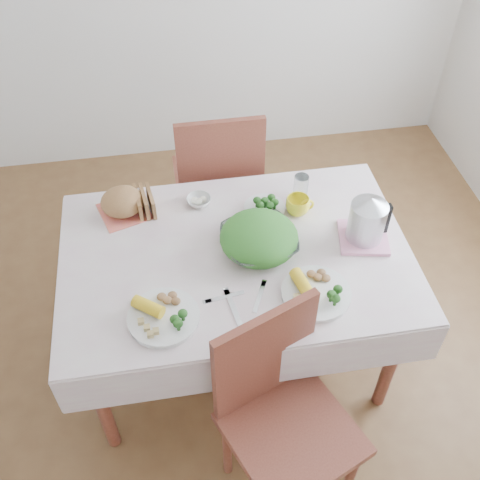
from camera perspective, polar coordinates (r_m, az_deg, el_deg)
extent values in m
plane|color=brown|center=(3.01, -0.32, -11.21)|extent=(3.60, 3.60, 0.00)
cube|color=brown|center=(2.71, -0.35, -6.91)|extent=(1.40, 0.90, 0.75)
cube|color=silver|center=(2.41, -0.39, -1.45)|extent=(1.50, 1.00, 0.01)
cube|color=brown|center=(2.29, 5.26, -19.23)|extent=(0.59, 0.59, 1.00)
cube|color=brown|center=(3.20, -2.34, 5.69)|extent=(0.47, 0.47, 1.03)
imported|color=white|center=(2.40, 1.94, -0.20)|extent=(0.36, 0.36, 0.08)
cylinder|color=white|center=(2.20, -7.76, -7.81)|extent=(0.39, 0.39, 0.02)
cylinder|color=white|center=(2.27, 7.72, -5.41)|extent=(0.32, 0.32, 0.02)
cylinder|color=beige|center=(2.60, 2.50, 3.27)|extent=(0.20, 0.20, 0.02)
cube|color=#F8725F|center=(2.64, -11.65, 2.85)|extent=(0.27, 0.27, 0.00)
ellipsoid|color=olive|center=(2.61, -11.83, 3.75)|extent=(0.23, 0.22, 0.12)
imported|color=white|center=(2.63, -4.20, 3.99)|extent=(0.12, 0.12, 0.04)
imported|color=yellow|center=(2.57, 5.88, 3.49)|extent=(0.12, 0.12, 0.09)
cylinder|color=white|center=(2.63, 6.20, 5.33)|extent=(0.08, 0.08, 0.13)
cube|color=#F998BF|center=(2.52, 12.39, 0.27)|extent=(0.25, 0.25, 0.02)
cylinder|color=#B2B5BA|center=(2.44, 12.80, 2.12)|extent=(0.20, 0.20, 0.22)
cube|color=silver|center=(2.22, -0.71, -6.84)|extent=(0.05, 0.19, 0.00)
cube|color=silver|center=(2.25, 1.99, -5.77)|extent=(0.09, 0.16, 0.00)
cube|color=silver|center=(2.25, -1.56, -5.79)|extent=(0.16, 0.04, 0.00)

